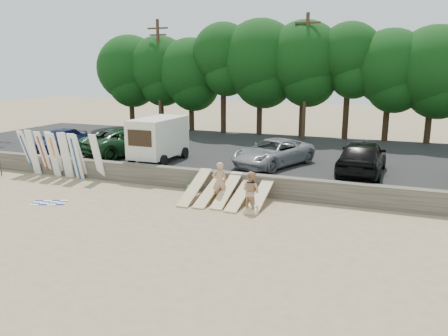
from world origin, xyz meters
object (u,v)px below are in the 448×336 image
at_px(car_2, 273,153).
at_px(beachgoer_a, 219,181).
at_px(box_trailer, 159,137).
at_px(car_1, 127,141).
at_px(beachgoer_b, 251,191).
at_px(cooler, 191,189).
at_px(car_3, 362,157).
at_px(car_0, 59,140).

relative_size(car_2, beachgoer_a, 2.85).
relative_size(box_trailer, car_1, 0.68).
xyz_separation_m(car_1, beachgoer_a, (8.06, -4.88, -0.60)).
distance_m(car_1, beachgoer_b, 11.39).
relative_size(box_trailer, cooler, 10.30).
bearing_deg(beachgoer_b, cooler, -3.85).
distance_m(car_3, beachgoer_a, 7.42).
distance_m(beachgoer_b, cooler, 4.02).
relative_size(car_3, beachgoer_a, 2.90).
bearing_deg(cooler, car_0, -173.23).
distance_m(car_3, beachgoer_b, 6.82).
bearing_deg(car_1, car_2, -158.58).
relative_size(beachgoer_a, cooler, 4.75).
distance_m(car_1, cooler, 7.55).
bearing_deg(box_trailer, car_3, 4.77).
xyz_separation_m(car_0, beachgoer_b, (14.43, -5.09, -0.59)).
bearing_deg(box_trailer, car_1, 161.37).
relative_size(beachgoer_b, cooler, 4.50).
bearing_deg(beachgoer_a, car_0, -49.86).
xyz_separation_m(car_0, car_2, (13.84, 0.74, -0.03)).
xyz_separation_m(box_trailer, car_2, (6.42, 1.10, -0.66)).
distance_m(car_1, car_3, 13.88).
distance_m(box_trailer, beachgoer_a, 6.62).
bearing_deg(beachgoer_b, car_0, 2.54).
bearing_deg(car_2, car_1, -156.20).
bearing_deg(beachgoer_a, car_3, -173.25).
height_order(car_0, car_2, car_0).
distance_m(car_1, car_2, 9.23).
xyz_separation_m(car_2, cooler, (-2.98, -4.11, -1.26)).
relative_size(car_1, beachgoer_b, 3.37).
bearing_deg(cooler, beachgoer_b, -1.84).
height_order(car_1, car_3, car_3).
height_order(car_3, cooler, car_3).
height_order(box_trailer, beachgoer_b, box_trailer).
bearing_deg(cooler, car_2, 78.03).
xyz_separation_m(box_trailer, beachgoer_a, (5.25, -3.87, -1.17)).
height_order(car_0, beachgoer_a, car_0).
xyz_separation_m(car_2, beachgoer_b, (0.59, -5.83, -0.56)).
height_order(car_1, beachgoer_a, car_1).
xyz_separation_m(car_1, car_3, (13.87, -0.31, 0.09)).
distance_m(box_trailer, car_3, 11.09).
bearing_deg(car_2, car_3, 18.38).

